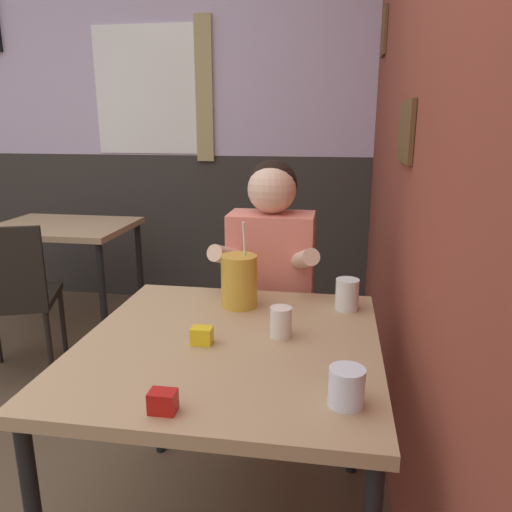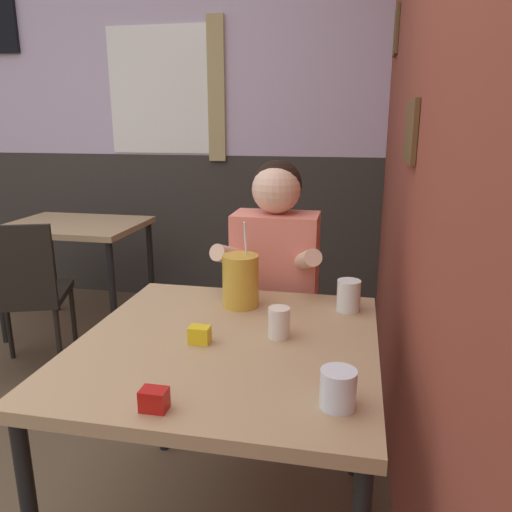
{
  "view_description": "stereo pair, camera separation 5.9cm",
  "coord_description": "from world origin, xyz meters",
  "px_view_note": "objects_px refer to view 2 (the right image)",
  "views": [
    {
      "loc": [
        1.18,
        -1.02,
        1.34
      ],
      "look_at": [
        0.94,
        0.48,
        0.93
      ],
      "focal_mm": 35.0,
      "sensor_mm": 36.0,
      "label": 1
    },
    {
      "loc": [
        1.24,
        -1.01,
        1.34
      ],
      "look_at": [
        0.94,
        0.48,
        0.93
      ],
      "focal_mm": 35.0,
      "sensor_mm": 36.0,
      "label": 2
    }
  ],
  "objects_px": {
    "cocktail_pitcher": "(241,281)",
    "main_table": "(227,361)",
    "background_table": "(75,236)",
    "person_seated": "(275,300)",
    "chair_near_window": "(22,289)"
  },
  "relations": [
    {
      "from": "background_table",
      "to": "chair_near_window",
      "type": "bearing_deg",
      "value": -84.15
    },
    {
      "from": "main_table",
      "to": "background_table",
      "type": "bearing_deg",
      "value": 132.8
    },
    {
      "from": "main_table",
      "to": "person_seated",
      "type": "relative_size",
      "value": 0.76
    },
    {
      "from": "background_table",
      "to": "person_seated",
      "type": "bearing_deg",
      "value": -31.32
    },
    {
      "from": "chair_near_window",
      "to": "cocktail_pitcher",
      "type": "distance_m",
      "value": 1.44
    },
    {
      "from": "main_table",
      "to": "cocktail_pitcher",
      "type": "relative_size",
      "value": 3.04
    },
    {
      "from": "background_table",
      "to": "main_table",
      "type": "bearing_deg",
      "value": -47.2
    },
    {
      "from": "background_table",
      "to": "cocktail_pitcher",
      "type": "bearing_deg",
      "value": -41.63
    },
    {
      "from": "background_table",
      "to": "chair_near_window",
      "type": "distance_m",
      "value": 0.66
    },
    {
      "from": "main_table",
      "to": "cocktail_pitcher",
      "type": "xyz_separation_m",
      "value": [
        -0.03,
        0.29,
        0.16
      ]
    },
    {
      "from": "main_table",
      "to": "person_seated",
      "type": "distance_m",
      "value": 0.63
    },
    {
      "from": "cocktail_pitcher",
      "to": "main_table",
      "type": "bearing_deg",
      "value": -84.98
    },
    {
      "from": "chair_near_window",
      "to": "person_seated",
      "type": "xyz_separation_m",
      "value": [
        1.36,
        -0.22,
        0.12
      ]
    },
    {
      "from": "background_table",
      "to": "chair_near_window",
      "type": "relative_size",
      "value": 0.97
    },
    {
      "from": "cocktail_pitcher",
      "to": "background_table",
      "type": "bearing_deg",
      "value": 138.37
    }
  ]
}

